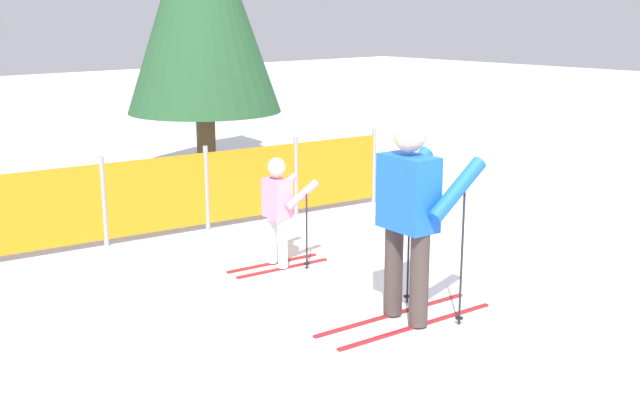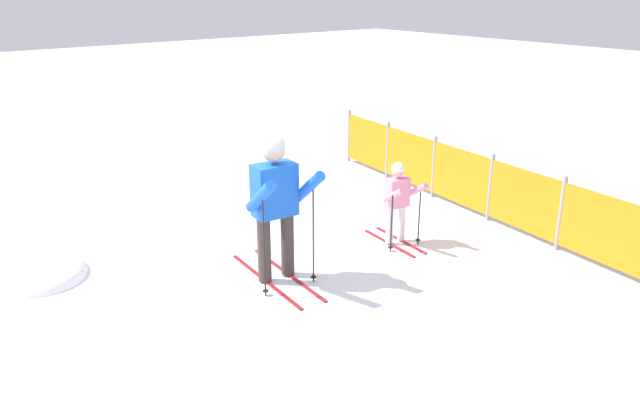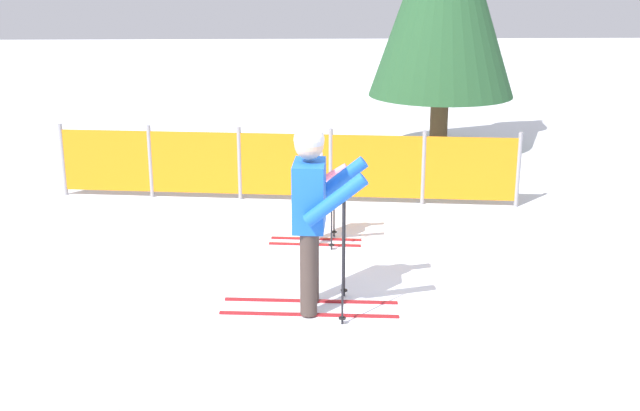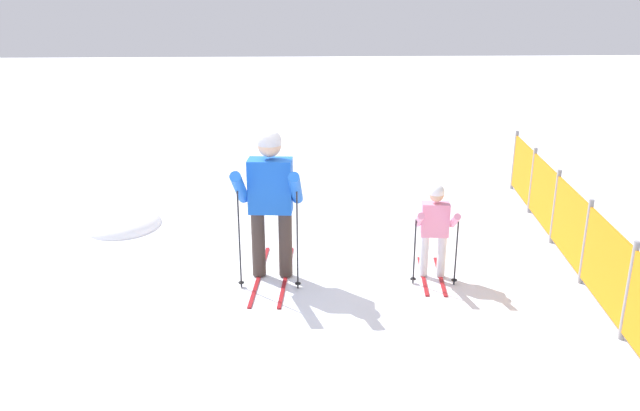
# 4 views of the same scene
# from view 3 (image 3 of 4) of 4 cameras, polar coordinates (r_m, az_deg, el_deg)

# --- Properties ---
(ground_plane) EXTENTS (60.00, 60.00, 0.00)m
(ground_plane) POSITION_cam_3_polar(r_m,az_deg,el_deg) (7.75, -0.79, -8.05)
(ground_plane) COLOR white
(skier_adult) EXTENTS (1.77, 0.82, 1.84)m
(skier_adult) POSITION_cam_3_polar(r_m,az_deg,el_deg) (7.58, -0.55, 0.29)
(skier_adult) COLOR maroon
(skier_adult) RESTS_ON ground_plane
(skier_child) EXTENTS (1.13, 0.55, 1.18)m
(skier_child) POSITION_cam_3_polar(r_m,az_deg,el_deg) (9.58, -0.21, 1.29)
(skier_child) COLOR maroon
(skier_child) RESTS_ON ground_plane
(safety_fence) EXTENTS (6.52, 0.88, 1.06)m
(safety_fence) POSITION_cam_3_polar(r_m,az_deg,el_deg) (11.39, -2.52, 2.92)
(safety_fence) COLOR gray
(safety_fence) RESTS_ON ground_plane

